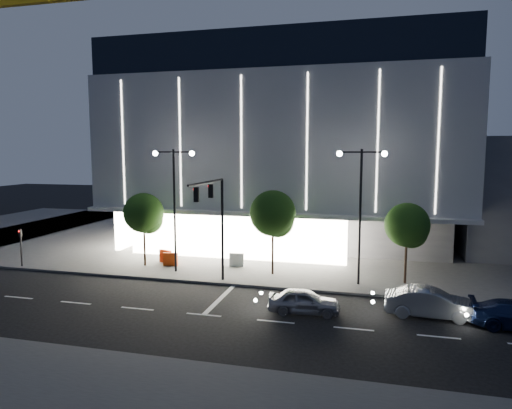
{
  "coord_description": "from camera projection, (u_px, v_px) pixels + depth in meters",
  "views": [
    {
      "loc": [
        10.66,
        -24.0,
        8.89
      ],
      "look_at": [
        2.56,
        7.87,
        5.0
      ],
      "focal_mm": 32.0,
      "sensor_mm": 36.0,
      "label": 1
    }
  ],
  "objects": [
    {
      "name": "barrier_d",
      "position": [
        237.0,
        260.0,
        34.61
      ],
      "size": [
        1.12,
        0.35,
        1.0
      ],
      "primitive_type": "cube",
      "rotation": [
        0.0,
        0.0,
        0.09
      ],
      "color": "silver",
      "rests_on": "sidewalk_museum"
    },
    {
      "name": "ped_signal_far",
      "position": [
        21.0,
        244.0,
        34.53
      ],
      "size": [
        0.22,
        0.24,
        3.0
      ],
      "color": "black",
      "rests_on": "ground"
    },
    {
      "name": "ground",
      "position": [
        181.0,
        303.0,
        26.75
      ],
      "size": [
        160.0,
        160.0,
        0.0
      ],
      "primitive_type": "plane",
      "color": "black",
      "rests_on": "ground"
    },
    {
      "name": "street_lamp_east",
      "position": [
        361.0,
        196.0,
        29.38
      ],
      "size": [
        3.16,
        0.36,
        9.0
      ],
      "color": "black",
      "rests_on": "ground"
    },
    {
      "name": "tree_right",
      "position": [
        407.0,
        227.0,
        29.86
      ],
      "size": [
        2.91,
        2.91,
        5.51
      ],
      "color": "black",
      "rests_on": "ground"
    },
    {
      "name": "sidewalk_museum",
      "position": [
        315.0,
        234.0,
        48.62
      ],
      "size": [
        70.0,
        40.0,
        0.15
      ],
      "primitive_type": "cube",
      "color": "#474747",
      "rests_on": "ground"
    },
    {
      "name": "barrier_c",
      "position": [
        171.0,
        259.0,
        34.76
      ],
      "size": [
        1.12,
        0.4,
        1.0
      ],
      "primitive_type": "cube",
      "rotation": [
        0.0,
        0.0,
        0.14
      ],
      "color": "red",
      "rests_on": "sidewalk_museum"
    },
    {
      "name": "barrier_a",
      "position": [
        165.0,
        256.0,
        35.75
      ],
      "size": [
        1.12,
        0.58,
        1.0
      ],
      "primitive_type": "cube",
      "rotation": [
        0.0,
        0.0,
        -0.31
      ],
      "color": "red",
      "rests_on": "sidewalk_museum"
    },
    {
      "name": "street_lamp_west",
      "position": [
        174.0,
        192.0,
        32.56
      ],
      "size": [
        3.16,
        0.36,
        9.0
      ],
      "color": "black",
      "rests_on": "ground"
    },
    {
      "name": "traffic_mast",
      "position": [
        215.0,
        211.0,
        29.13
      ],
      "size": [
        0.33,
        5.89,
        7.07
      ],
      "color": "black",
      "rests_on": "ground"
    },
    {
      "name": "museum",
      "position": [
        295.0,
        147.0,
        46.4
      ],
      "size": [
        30.0,
        25.8,
        18.0
      ],
      "color": "#4C4C51",
      "rests_on": "ground"
    },
    {
      "name": "car_lead",
      "position": [
        304.0,
        301.0,
        25.02
      ],
      "size": [
        4.07,
        1.91,
        1.35
      ],
      "primitive_type": "imported",
      "rotation": [
        0.0,
        0.0,
        1.65
      ],
      "color": "#919298",
      "rests_on": "ground"
    },
    {
      "name": "car_second",
      "position": [
        430.0,
        303.0,
        24.42
      ],
      "size": [
        4.83,
        1.89,
        1.57
      ],
      "primitive_type": "imported",
      "rotation": [
        0.0,
        0.0,
        1.52
      ],
      "color": "#ABAFB3",
      "rests_on": "ground"
    },
    {
      "name": "tree_mid",
      "position": [
        273.0,
        216.0,
        32.01
      ],
      "size": [
        3.25,
        3.25,
        6.15
      ],
      "color": "black",
      "rests_on": "ground"
    },
    {
      "name": "tree_left",
      "position": [
        144.0,
        215.0,
        34.49
      ],
      "size": [
        3.02,
        3.02,
        5.72
      ],
      "color": "black",
      "rests_on": "ground"
    }
  ]
}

